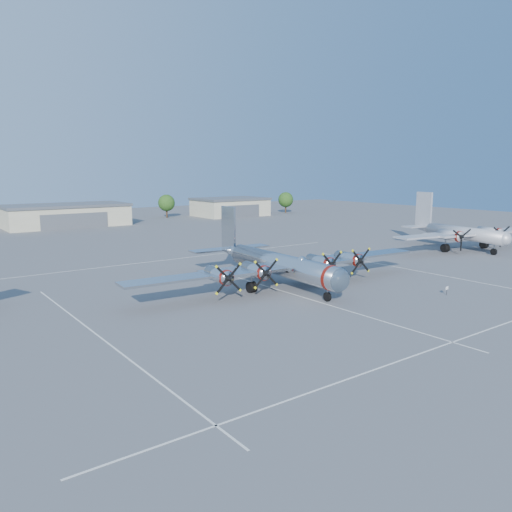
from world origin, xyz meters
TOP-DOWN VIEW (x-y plane):
  - ground at (0.00, 0.00)m, footprint 260.00×260.00m
  - parking_lines at (0.00, -1.75)m, footprint 60.00×50.08m
  - hangar_center at (0.00, 81.96)m, footprint 28.60×14.60m
  - hangar_east at (48.00, 81.96)m, footprint 20.60×14.60m
  - tree_east at (30.00, 88.00)m, footprint 4.80×4.80m
  - tree_far_east at (68.00, 80.00)m, footprint 4.80×4.80m
  - main_bomber_b29 at (1.48, 2.05)m, footprint 40.54×29.03m
  - twin_engine_east at (43.94, 4.46)m, footprint 33.19×26.32m
  - info_placard at (13.27, -12.93)m, footprint 0.51×0.08m

SIDE VIEW (x-z plane):
  - ground at x=0.00m, z-range 0.00..0.00m
  - main_bomber_b29 at x=1.48m, z-range -4.31..4.31m
  - twin_engine_east at x=43.94m, z-range -4.75..4.75m
  - parking_lines at x=0.00m, z-range 0.00..0.01m
  - info_placard at x=13.27m, z-range 0.20..1.16m
  - hangar_center at x=0.00m, z-range 0.01..5.41m
  - hangar_east at x=48.00m, z-range 0.01..5.41m
  - tree_east at x=30.00m, z-range 0.90..7.54m
  - tree_far_east at x=68.00m, z-range 0.90..7.54m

